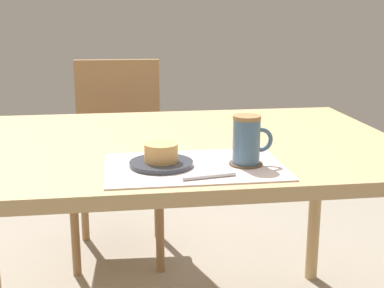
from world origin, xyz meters
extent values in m
cylinder|color=tan|center=(0.64, 0.40, 0.34)|extent=(0.05, 0.05, 0.68)
cube|color=tan|center=(0.00, 0.00, 0.70)|extent=(1.39, 0.92, 0.04)
cylinder|color=#997047|center=(0.02, 0.55, 0.20)|extent=(0.04, 0.04, 0.40)
cylinder|color=#997047|center=(-0.34, 0.57, 0.20)|extent=(0.04, 0.04, 0.40)
cylinder|color=#997047|center=(0.04, 0.90, 0.20)|extent=(0.04, 0.04, 0.40)
cylinder|color=#997047|center=(-0.32, 0.92, 0.20)|extent=(0.04, 0.04, 0.40)
cube|color=#997047|center=(-0.15, 0.74, 0.42)|extent=(0.44, 0.44, 0.04)
cube|color=#997047|center=(-0.14, 0.93, 0.66)|extent=(0.39, 0.05, 0.43)
cube|color=silver|center=(0.04, -0.28, 0.72)|extent=(0.44, 0.29, 0.00)
cylinder|color=#333842|center=(-0.04, -0.27, 0.73)|extent=(0.16, 0.16, 0.01)
cylinder|color=#E0A860|center=(-0.04, -0.27, 0.76)|extent=(0.08, 0.08, 0.05)
cylinder|color=brown|center=(0.17, -0.29, 0.72)|extent=(0.09, 0.09, 0.00)
cylinder|color=slate|center=(0.17, -0.29, 0.78)|extent=(0.07, 0.07, 0.11)
cylinder|color=#9E7547|center=(0.17, -0.29, 0.84)|extent=(0.07, 0.07, 0.01)
torus|color=slate|center=(0.21, -0.29, 0.78)|extent=(0.06, 0.01, 0.06)
cylinder|color=silver|center=(0.06, -0.38, 0.73)|extent=(0.13, 0.03, 0.01)
camera|label=1|loc=(-0.15, -1.54, 1.11)|focal=50.00mm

